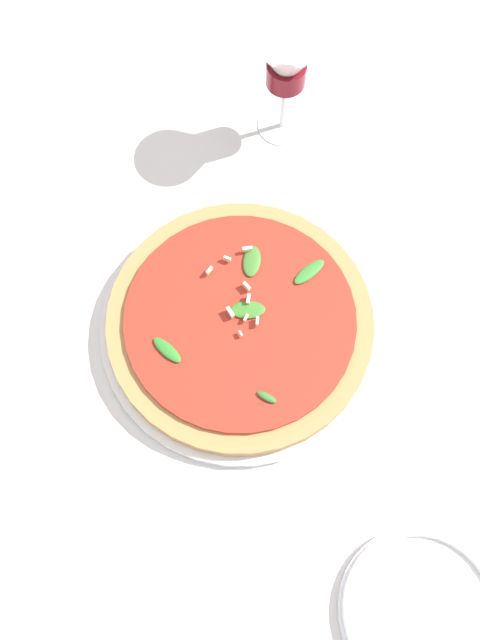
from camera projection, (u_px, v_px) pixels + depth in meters
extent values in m
plane|color=silver|center=(219.00, 334.00, 0.92)|extent=(6.00, 6.00, 0.00)
cylinder|color=white|center=(240.00, 327.00, 0.92)|extent=(0.34, 0.34, 0.01)
cylinder|color=#B7844C|center=(240.00, 323.00, 0.91)|extent=(0.32, 0.32, 0.02)
cylinder|color=#A82D1E|center=(240.00, 319.00, 0.90)|extent=(0.28, 0.28, 0.01)
ellipsoid|color=#3F772C|center=(252.00, 261.00, 0.92)|extent=(0.04, 0.05, 0.01)
ellipsoid|color=#31812B|center=(167.00, 350.00, 0.87)|extent=(0.04, 0.02, 0.01)
ellipsoid|color=#387431|center=(267.00, 397.00, 0.85)|extent=(0.03, 0.02, 0.01)
ellipsoid|color=#398131|center=(309.00, 272.00, 0.91)|extent=(0.02, 0.05, 0.01)
ellipsoid|color=#3B7629|center=(248.00, 310.00, 0.89)|extent=(0.04, 0.05, 0.01)
cube|color=beige|center=(241.00, 333.00, 0.88)|extent=(0.01, 0.00, 0.00)
cube|color=beige|center=(227.00, 259.00, 0.91)|extent=(0.01, 0.01, 0.01)
cube|color=beige|center=(247.00, 286.00, 0.90)|extent=(0.01, 0.00, 0.01)
cube|color=beige|center=(249.00, 299.00, 0.89)|extent=(0.01, 0.01, 0.01)
cube|color=beige|center=(247.00, 249.00, 0.92)|extent=(0.01, 0.01, 0.01)
cube|color=beige|center=(246.00, 318.00, 0.89)|extent=(0.01, 0.01, 0.00)
cube|color=beige|center=(209.00, 270.00, 0.91)|extent=(0.01, 0.01, 0.01)
cube|color=beige|center=(231.00, 313.00, 0.89)|extent=(0.01, 0.01, 0.01)
cube|color=beige|center=(257.00, 321.00, 0.88)|extent=(0.01, 0.01, 0.01)
cylinder|color=white|center=(282.00, 125.00, 1.03)|extent=(0.07, 0.07, 0.00)
cylinder|color=white|center=(283.00, 105.00, 0.99)|extent=(0.01, 0.01, 0.08)
cone|color=white|center=(287.00, 60.00, 0.91)|extent=(0.09, 0.09, 0.09)
cylinder|color=maroon|center=(286.00, 74.00, 0.94)|extent=(0.05, 0.05, 0.03)
cylinder|color=white|center=(420.00, 611.00, 0.80)|extent=(0.18, 0.18, 0.01)
torus|color=white|center=(421.00, 611.00, 0.79)|extent=(0.17, 0.17, 0.01)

